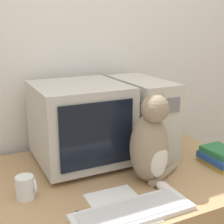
{
  "coord_description": "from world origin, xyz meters",
  "views": [
    {
      "loc": [
        -0.54,
        -0.78,
        1.42
      ],
      "look_at": [
        0.07,
        0.48,
        1.03
      ],
      "focal_mm": 50.0,
      "sensor_mm": 36.0,
      "label": 1
    }
  ],
  "objects": [
    {
      "name": "wall_back",
      "position": [
        0.0,
        0.97,
        1.25
      ],
      "size": [
        7.0,
        0.05,
        2.5
      ],
      "color": "silver",
      "rests_on": "ground_plane"
    },
    {
      "name": "keyboard",
      "position": [
        -0.02,
        0.11,
        0.75
      ],
      "size": [
        0.47,
        0.16,
        0.02
      ],
      "color": "silver",
      "rests_on": "desk"
    },
    {
      "name": "pen",
      "position": [
        -0.15,
        0.19,
        0.74
      ],
      "size": [
        0.13,
        0.06,
        0.01
      ],
      "color": "black",
      "rests_on": "desk"
    },
    {
      "name": "book_stack",
      "position": [
        0.6,
        0.3,
        0.78
      ],
      "size": [
        0.16,
        0.21,
        0.08
      ],
      "color": "gold",
      "rests_on": "desk"
    },
    {
      "name": "computer_tower",
      "position": [
        0.33,
        0.64,
        0.94
      ],
      "size": [
        0.21,
        0.47,
        0.41
      ],
      "color": "beige",
      "rests_on": "desk"
    },
    {
      "name": "crt_monitor",
      "position": [
        -0.03,
        0.65,
        0.95
      ],
      "size": [
        0.44,
        0.46,
        0.41
      ],
      "color": "#BCB7AD",
      "rests_on": "desk"
    },
    {
      "name": "mug",
      "position": [
        -0.36,
        0.41,
        0.79
      ],
      "size": [
        0.08,
        0.07,
        0.1
      ],
      "color": "white",
      "rests_on": "desk"
    },
    {
      "name": "paper_sheet",
      "position": [
        -0.04,
        0.17,
        0.74
      ],
      "size": [
        0.22,
        0.3,
        0.0
      ],
      "color": "white",
      "rests_on": "desk"
    },
    {
      "name": "cat",
      "position": [
        0.18,
        0.31,
        0.92
      ],
      "size": [
        0.28,
        0.24,
        0.41
      ],
      "rotation": [
        0.0,
        0.0,
        0.09
      ],
      "color": "gray",
      "rests_on": "desk"
    }
  ]
}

